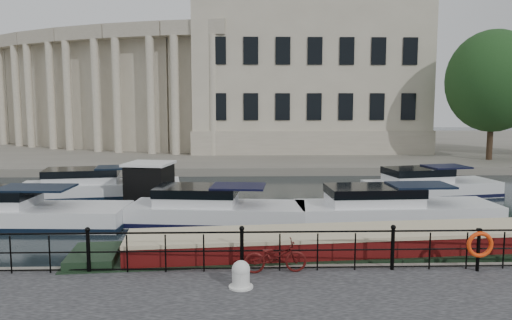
% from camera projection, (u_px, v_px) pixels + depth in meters
% --- Properties ---
extents(ground_plane, '(160.00, 160.00, 0.00)m').
position_uv_depth(ground_plane, '(242.00, 264.00, 15.46)').
color(ground_plane, black).
rests_on(ground_plane, ground).
extents(far_bank, '(120.00, 42.00, 0.55)m').
position_uv_depth(far_bank, '(241.00, 145.00, 54.14)').
color(far_bank, '#6B665B').
rests_on(far_bank, ground_plane).
extents(railing, '(24.14, 0.14, 1.22)m').
position_uv_depth(railing, '(242.00, 247.00, 13.09)').
color(railing, black).
rests_on(railing, near_quay).
extents(civic_building, '(53.55, 31.84, 16.85)m').
position_uv_depth(civic_building, '(231.00, 80.00, 49.05)').
color(civic_building, '#ADA38C').
rests_on(civic_building, far_bank).
extents(bicycle, '(1.69, 0.71, 0.87)m').
position_uv_depth(bicycle, '(275.00, 256.00, 13.00)').
color(bicycle, '#490E0D').
rests_on(bicycle, near_quay).
extents(mooring_bollard, '(0.59, 0.59, 0.67)m').
position_uv_depth(mooring_bollard, '(241.00, 275.00, 11.96)').
color(mooring_bollard, silver).
rests_on(mooring_bollard, near_quay).
extents(life_ring_post, '(0.70, 0.19, 1.15)m').
position_uv_depth(life_ring_post, '(480.00, 245.00, 13.02)').
color(life_ring_post, black).
rests_on(life_ring_post, near_quay).
extents(narrowboat, '(16.33, 3.57, 1.59)m').
position_uv_depth(narrowboat, '(347.00, 257.00, 14.90)').
color(narrowboat, black).
rests_on(narrowboat, ground_plane).
extents(harbour_hut, '(3.23, 2.86, 2.17)m').
position_uv_depth(harbour_hut, '(150.00, 186.00, 23.85)').
color(harbour_hut, '#6B665B').
rests_on(harbour_hut, ground_plane).
extents(cabin_cruisers, '(28.08, 9.39, 1.99)m').
position_uv_depth(cabin_cruisers, '(218.00, 204.00, 22.57)').
color(cabin_cruisers, white).
rests_on(cabin_cruisers, ground_plane).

